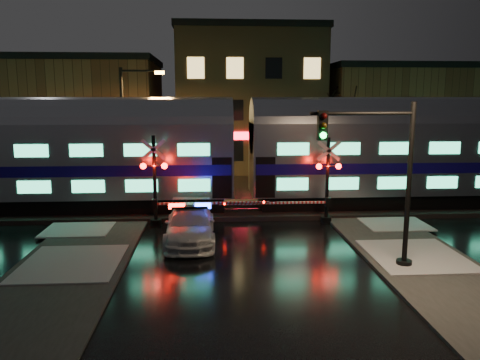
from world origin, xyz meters
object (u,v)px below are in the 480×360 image
object	(u,v)px
police_car	(190,224)
traffic_light	(383,183)
crossing_signal_right	(320,189)
crossing_signal_left	(162,189)
streetlight	(128,124)

from	to	relation	value
police_car	traffic_light	xyz separation A→B (m)	(6.96, -3.80, 2.44)
crossing_signal_right	traffic_light	size ratio (longest dim) A/B	1.00
crossing_signal_left	crossing_signal_right	bearing A→B (deg)	-0.02
crossing_signal_right	traffic_light	xyz separation A→B (m)	(0.72, -6.29, 1.43)
traffic_light	crossing_signal_left	bearing A→B (deg)	140.98
traffic_light	police_car	bearing A→B (deg)	149.26
police_car	crossing_signal_right	distance (m)	6.80
crossing_signal_left	streetlight	bearing A→B (deg)	111.68
crossing_signal_right	streetlight	world-z (taller)	streetlight
crossing_signal_right	crossing_signal_left	distance (m)	7.66
crossing_signal_left	traffic_light	bearing A→B (deg)	-36.90
crossing_signal_left	traffic_light	world-z (taller)	traffic_light
police_car	traffic_light	world-z (taller)	traffic_light
crossing_signal_left	streetlight	xyz separation A→B (m)	(-2.66, 6.69, 2.74)
police_car	streetlight	size ratio (longest dim) A/B	0.65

